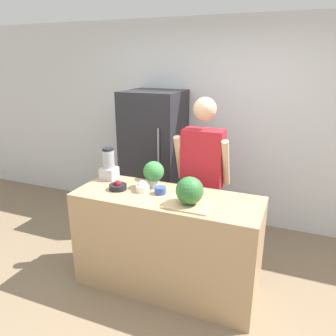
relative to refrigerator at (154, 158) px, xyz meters
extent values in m
plane|color=#7F6B51|center=(0.70, -1.58, -0.87)|extent=(14.00, 14.00, 0.00)
cube|color=silver|center=(0.70, 0.38, 0.43)|extent=(8.00, 0.06, 2.60)
cube|color=tan|center=(0.70, -1.26, -0.40)|extent=(1.69, 0.63, 0.94)
cube|color=#232328|center=(0.00, 0.00, 0.00)|extent=(0.71, 0.67, 1.73)
cylinder|color=gray|center=(0.21, -0.35, 0.17)|extent=(0.02, 0.02, 0.61)
cube|color=#4C608C|center=(0.85, -0.66, -0.45)|extent=(0.31, 0.18, 0.84)
cube|color=#B21E28|center=(0.85, -0.66, 0.27)|extent=(0.41, 0.22, 0.60)
sphere|color=#DBAD89|center=(0.85, -0.66, 0.78)|extent=(0.23, 0.23, 0.23)
cylinder|color=#DBAD89|center=(0.61, -0.70, 0.26)|extent=(0.07, 0.24, 0.50)
cylinder|color=#DBAD89|center=(1.09, -0.70, 0.26)|extent=(0.07, 0.24, 0.50)
cube|color=tan|center=(0.94, -1.38, 0.08)|extent=(0.38, 0.29, 0.01)
sphere|color=#2D6B33|center=(0.95, -1.37, 0.21)|extent=(0.23, 0.23, 0.23)
cylinder|color=black|center=(0.22, -1.29, 0.10)|extent=(0.16, 0.16, 0.05)
sphere|color=maroon|center=(0.22, -1.29, 0.13)|extent=(0.08, 0.08, 0.08)
cylinder|color=white|center=(0.45, -1.25, 0.11)|extent=(0.13, 0.13, 0.06)
sphere|color=white|center=(0.45, -1.25, 0.14)|extent=(0.09, 0.09, 0.09)
cylinder|color=#334C9E|center=(0.62, -1.24, 0.11)|extent=(0.10, 0.10, 0.06)
cube|color=#B7B7BC|center=(-0.01, -1.08, 0.14)|extent=(0.15, 0.15, 0.12)
cylinder|color=#99A3AD|center=(-0.01, -1.08, 0.29)|extent=(0.12, 0.12, 0.18)
cylinder|color=black|center=(-0.01, -1.08, 0.39)|extent=(0.11, 0.11, 0.02)
cylinder|color=beige|center=(0.51, -1.12, 0.11)|extent=(0.10, 0.10, 0.07)
sphere|color=#387F3D|center=(0.51, -1.12, 0.23)|extent=(0.19, 0.19, 0.19)
camera|label=1|loc=(1.72, -3.74, 1.22)|focal=35.00mm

